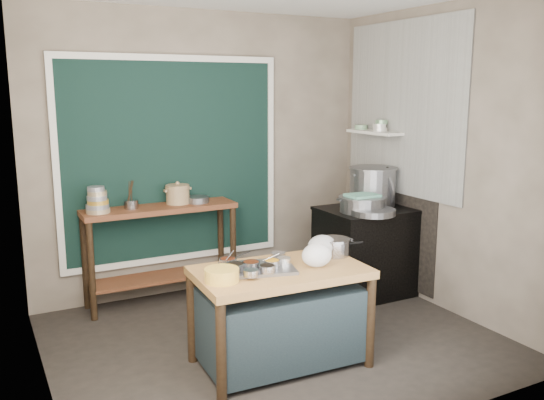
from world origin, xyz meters
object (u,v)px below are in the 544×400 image
condiment_tray (257,268)px  steamer (362,204)px  saucepan (334,247)px  stove_block (367,252)px  yellow_basin (222,275)px  stock_pot (372,186)px  ceramic_crock (178,195)px  prep_table (280,317)px  utensil_cup (131,204)px  back_counter (161,254)px

condiment_tray → steamer: 1.71m
saucepan → steamer: bearing=49.2°
stove_block → saucepan: size_ratio=3.60×
yellow_basin → stock_pot: stock_pot is taller
ceramic_crock → prep_table: bearing=-83.4°
condiment_tray → utensil_cup: utensil_cup is taller
stove_block → condiment_tray: (-1.67, -0.89, 0.34)m
back_counter → utensil_cup: 0.58m
utensil_cup → yellow_basin: bearing=-84.6°
saucepan → condiment_tray: bearing=-169.0°
utensil_cup → stove_block: bearing=-19.0°
condiment_tray → ceramic_crock: 1.68m
condiment_tray → utensil_cup: size_ratio=3.93×
utensil_cup → stock_pot: (2.29, -0.64, 0.08)m
back_counter → prep_table: bearing=-76.8°
stock_pot → steamer: (-0.28, -0.22, -0.12)m
stove_block → ceramic_crock: 1.97m
utensil_cup → stock_pot: 2.38m
utensil_cup → steamer: (2.01, -0.85, -0.04)m
yellow_basin → steamer: 2.06m
utensil_cup → steamer: same height
back_counter → steamer: (1.74, -0.84, 0.48)m
steamer → back_counter: bearing=154.3°
saucepan → steamer: 1.10m
ceramic_crock → back_counter: bearing=-168.7°
prep_table → stock_pot: size_ratio=2.52×
yellow_basin → utensil_cup: size_ratio=1.78×
back_counter → condiment_tray: (0.23, -1.62, 0.29)m
ceramic_crock → utensil_cup: bearing=-177.2°
utensil_cup → stock_pot: stock_pot is taller
ceramic_crock → stock_pot: bearing=-19.8°
saucepan → stock_pot: size_ratio=0.50×
prep_table → utensil_cup: bearing=113.9°
utensil_cup → ceramic_crock: 0.46m
ceramic_crock → condiment_tray: bearing=-88.8°
yellow_basin → saucepan: bearing=9.3°
back_counter → stove_block: 2.04m
stove_block → ceramic_crock: (-1.70, 0.77, 0.61)m
back_counter → ceramic_crock: size_ratio=5.99×
condiment_tray → back_counter: bearing=98.1°
utensil_cup → ceramic_crock: size_ratio=0.55×
yellow_basin → steamer: steamer is taller
back_counter → yellow_basin: bearing=-93.2°
ceramic_crock → stock_pot: stock_pot is taller
back_counter → stove_block: size_ratio=1.61×
back_counter → ceramic_crock: bearing=11.3°
condiment_tray → yellow_basin: 0.35m
steamer → stove_block: bearing=34.3°
back_counter → saucepan: bearing=-59.3°
yellow_basin → ceramic_crock: ceramic_crock is taller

